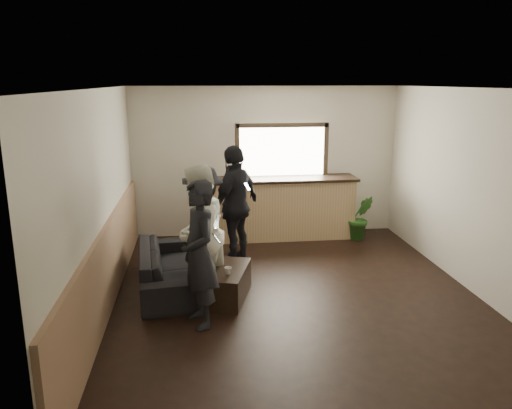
{
  "coord_description": "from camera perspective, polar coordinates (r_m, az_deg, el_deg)",
  "views": [
    {
      "loc": [
        -1.31,
        -6.24,
        2.89
      ],
      "look_at": [
        -0.5,
        0.4,
        1.23
      ],
      "focal_mm": 35.0,
      "sensor_mm": 36.0,
      "label": 1
    }
  ],
  "objects": [
    {
      "name": "ground",
      "position": [
        7.0,
        4.51,
        -10.45
      ],
      "size": [
        5.0,
        6.0,
        0.01
      ],
      "primitive_type": "cube",
      "color": "black"
    },
    {
      "name": "room_shell",
      "position": [
        6.43,
        -1.69,
        1.18
      ],
      "size": [
        5.01,
        6.01,
        2.8
      ],
      "color": "silver",
      "rests_on": "ground"
    },
    {
      "name": "bar_counter",
      "position": [
        9.36,
        3.15,
        0.04
      ],
      "size": [
        2.7,
        0.68,
        2.13
      ],
      "color": "tan",
      "rests_on": "ground"
    },
    {
      "name": "sofa",
      "position": [
        7.31,
        -10.04,
        -7.07
      ],
      "size": [
        0.99,
        2.08,
        0.59
      ],
      "primitive_type": "imported",
      "rotation": [
        0.0,
        0.0,
        1.67
      ],
      "color": "black",
      "rests_on": "ground"
    },
    {
      "name": "coffee_table",
      "position": [
        6.87,
        -3.46,
        -9.0
      ],
      "size": [
        0.78,
        1.07,
        0.43
      ],
      "primitive_type": "cube",
      "rotation": [
        0.0,
        0.0,
        -0.29
      ],
      "color": "black",
      "rests_on": "ground"
    },
    {
      "name": "cup_a",
      "position": [
        6.93,
        -4.2,
        -6.49
      ],
      "size": [
        0.16,
        0.16,
        0.09
      ],
      "primitive_type": "imported",
      "rotation": [
        0.0,
        0.0,
        0.94
      ],
      "color": "silver",
      "rests_on": "coffee_table"
    },
    {
      "name": "cup_b",
      "position": [
        6.6,
        -3.21,
        -7.56
      ],
      "size": [
        0.12,
        0.12,
        0.09
      ],
      "primitive_type": "imported",
      "rotation": [
        0.0,
        0.0,
        3.45
      ],
      "color": "silver",
      "rests_on": "coffee_table"
    },
    {
      "name": "potted_plant",
      "position": [
        9.47,
        11.83,
        -1.47
      ],
      "size": [
        0.46,
        0.37,
        0.83
      ],
      "primitive_type": "imported",
      "rotation": [
        0.0,
        0.0,
        0.01
      ],
      "color": "#2D6623",
      "rests_on": "ground"
    },
    {
      "name": "person_a",
      "position": [
        5.96,
        -6.51,
        -5.68
      ],
      "size": [
        0.61,
        0.75,
        1.79
      ],
      "rotation": [
        0.0,
        0.0,
        -1.26
      ],
      "color": "black",
      "rests_on": "ground"
    },
    {
      "name": "person_b",
      "position": [
        6.66,
        -6.59,
        -3.34
      ],
      "size": [
        1.0,
        1.1,
        1.84
      ],
      "rotation": [
        0.0,
        0.0,
        -1.99
      ],
      "color": "white",
      "rests_on": "ground"
    },
    {
      "name": "person_c",
      "position": [
        7.47,
        -6.04,
        -2.0
      ],
      "size": [
        0.97,
        1.24,
        1.69
      ],
      "rotation": [
        0.0,
        0.0,
        -1.92
      ],
      "color": "black",
      "rests_on": "ground"
    },
    {
      "name": "person_d",
      "position": [
        7.96,
        -2.34,
        -0.07
      ],
      "size": [
        1.07,
        1.17,
        1.92
      ],
      "rotation": [
        0.0,
        0.0,
        -2.25
      ],
      "color": "black",
      "rests_on": "ground"
    }
  ]
}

